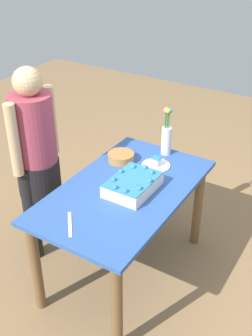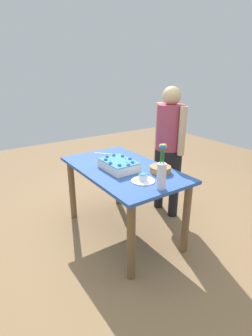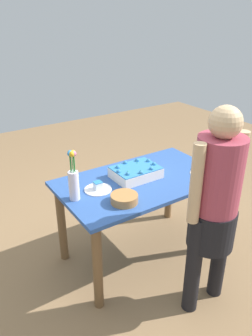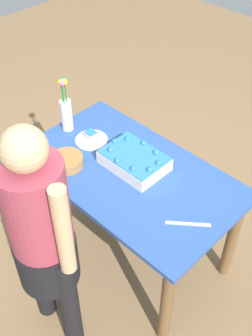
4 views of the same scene
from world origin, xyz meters
TOP-DOWN VIEW (x-y plane):
  - ground_plane at (0.00, 0.00)m, footprint 8.00×8.00m
  - dining_table at (0.00, 0.00)m, footprint 1.32×0.78m
  - sheet_cake at (0.01, -0.06)m, footprint 0.37×0.27m
  - serving_plate_with_slice at (0.37, -0.04)m, footprint 0.21×0.21m
  - cake_knife at (-0.49, 0.07)m, footprint 0.19×0.17m
  - flower_vase at (0.58, -0.01)m, footprint 0.08×0.08m
  - fruit_bowl at (0.30, 0.22)m, footprint 0.20×0.20m
  - person_standing at (-0.09, 0.69)m, footprint 0.45×0.31m

SIDE VIEW (x-z plane):
  - ground_plane at x=0.00m, z-range 0.00..0.00m
  - dining_table at x=0.00m, z-range 0.24..0.99m
  - cake_knife at x=-0.49m, z-range 0.75..0.75m
  - serving_plate_with_slice at x=0.37m, z-range 0.73..0.80m
  - fruit_bowl at x=0.30m, z-range 0.75..0.81m
  - sheet_cake at x=0.01m, z-range 0.74..0.85m
  - person_standing at x=-0.09m, z-range 0.11..1.60m
  - flower_vase at x=0.58m, z-range 0.71..1.09m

